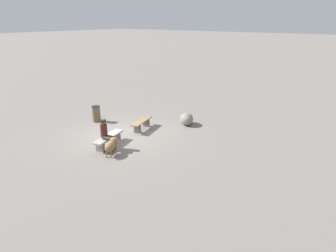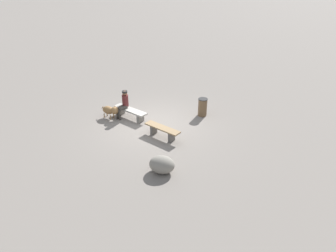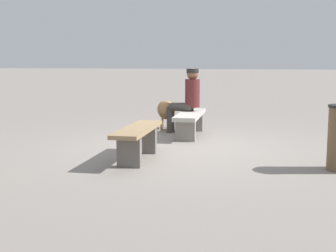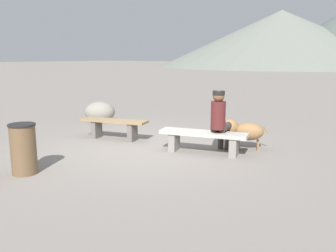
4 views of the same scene
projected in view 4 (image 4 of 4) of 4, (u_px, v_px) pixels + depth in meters
ground at (143, 150)px, 7.40m from camera, size 210.00×210.00×0.06m
bench_left at (114, 126)px, 8.21m from camera, size 1.63×0.75×0.46m
bench_right at (203, 138)px, 7.04m from camera, size 1.77×0.81×0.43m
seated_person at (220, 118)px, 6.96m from camera, size 0.36×0.63×1.25m
dog at (243, 130)px, 7.32m from camera, size 0.89×0.59×0.62m
trash_bin at (23, 149)px, 5.77m from camera, size 0.43×0.43×0.83m
boulder at (100, 112)px, 10.35m from camera, size 1.08×1.05×0.60m
distant_peak_1 at (280, 39)px, 63.04m from camera, size 42.76×42.76×9.77m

